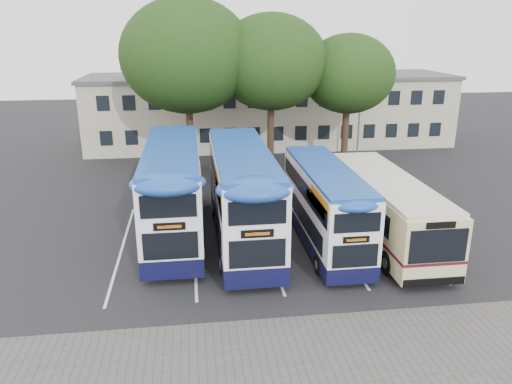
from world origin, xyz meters
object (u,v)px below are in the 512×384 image
object	(u,v)px
bus_single	(385,204)
tree_right	(348,74)
lamp_post	(361,96)
bus_dd_left	(173,187)
bus_dd_right	(325,203)
tree_mid	(271,62)
bus_dd_mid	(242,191)
tree_left	(187,56)

from	to	relation	value
bus_single	tree_right	bearing A→B (deg)	81.53
lamp_post	bus_dd_left	size ratio (longest dim) A/B	0.81
bus_dd_right	tree_mid	bearing A→B (deg)	92.27
tree_mid	bus_dd_mid	xyz separation A→B (m)	(-3.38, -12.31, -5.32)
tree_left	bus_single	bearing A→B (deg)	-54.73
tree_left	bus_single	distance (m)	17.66
tree_left	bus_single	world-z (taller)	tree_left
bus_dd_left	bus_single	xyz separation A→B (m)	(10.42, -1.94, -0.72)
bus_dd_left	bus_dd_mid	xyz separation A→B (m)	(3.36, -1.17, 0.00)
lamp_post	bus_dd_mid	size ratio (longest dim) A/B	0.81
tree_right	bus_single	distance (m)	14.30
tree_mid	bus_dd_mid	world-z (taller)	tree_mid
lamp_post	bus_dd_mid	xyz separation A→B (m)	(-10.84, -14.66, -2.52)
bus_dd_right	bus_dd_left	bearing A→B (deg)	163.40
bus_dd_mid	lamp_post	bearing A→B (deg)	53.53
tree_mid	bus_dd_right	xyz separation A→B (m)	(0.53, -13.30, -5.72)
tree_mid	bus_dd_left	bearing A→B (deg)	-121.17
tree_mid	bus_dd_mid	distance (m)	13.83
tree_left	tree_right	distance (m)	11.53
tree_left	bus_dd_left	xyz separation A→B (m)	(-0.93, -11.47, -5.77)
tree_left	bus_dd_mid	world-z (taller)	tree_left
bus_dd_left	bus_single	world-z (taller)	bus_dd_left
tree_left	bus_dd_right	size ratio (longest dim) A/B	1.31
tree_left	bus_single	size ratio (longest dim) A/B	1.13
tree_mid	tree_right	world-z (taller)	tree_mid
bus_dd_right	bus_single	xyz separation A→B (m)	(3.15, 0.22, -0.32)
tree_left	bus_dd_right	world-z (taller)	tree_left
tree_right	bus_dd_mid	bearing A→B (deg)	-125.99
bus_dd_left	bus_dd_right	distance (m)	7.59
tree_left	lamp_post	bearing A→B (deg)	8.68
lamp_post	bus_dd_left	world-z (taller)	lamp_post
bus_dd_left	lamp_post	bearing A→B (deg)	43.54
bus_dd_mid	bus_single	xyz separation A→B (m)	(7.06, -0.77, -0.73)
tree_left	tree_mid	distance (m)	5.83
lamp_post	tree_right	world-z (taller)	tree_right
tree_left	bus_dd_right	distance (m)	16.25
lamp_post	bus_dd_left	xyz separation A→B (m)	(-14.20, -13.49, -2.53)
bus_dd_right	bus_single	bearing A→B (deg)	4.05
bus_dd_mid	bus_dd_right	distance (m)	4.05
tree_mid	tree_right	size ratio (longest dim) A/B	1.14
tree_left	bus_dd_mid	bearing A→B (deg)	-79.13
lamp_post	tree_mid	world-z (taller)	tree_mid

